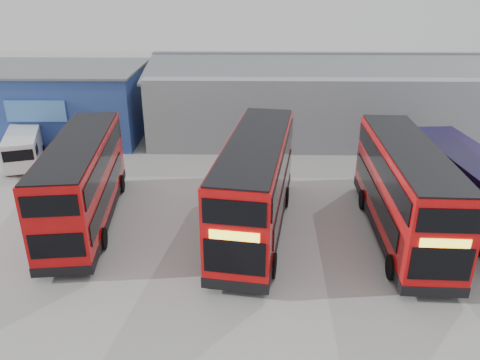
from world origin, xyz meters
TOP-DOWN VIEW (x-y plane):
  - ground_plane at (0.00, 0.00)m, footprint 120.00×120.00m
  - office_block at (-14.00, 17.99)m, footprint 12.30×8.32m
  - maintenance_shed at (8.00, 20.00)m, footprint 30.50×12.00m
  - double_decker_left at (-7.95, 4.48)m, footprint 3.49×10.17m
  - double_decker_centre at (0.22, 3.92)m, footprint 4.19×10.93m
  - double_decker_right at (6.95, 3.58)m, footprint 2.92×10.37m
  - single_decker_blue at (10.95, 5.16)m, footprint 3.44×11.44m
  - panel_van at (-14.32, 11.98)m, footprint 3.26×5.08m

SIDE VIEW (x-z plane):
  - ground_plane at x=0.00m, z-range 0.00..0.00m
  - panel_van at x=-14.32m, z-range 0.12..2.20m
  - single_decker_blue at x=10.95m, z-range -0.01..3.05m
  - double_decker_left at x=-7.95m, z-range -0.01..4.21m
  - double_decker_right at x=6.95m, z-range -0.01..4.33m
  - double_decker_centre at x=0.22m, z-range -0.01..4.51m
  - office_block at x=-14.00m, z-range 0.02..5.14m
  - maintenance_shed at x=8.00m, z-range -0.34..5.55m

